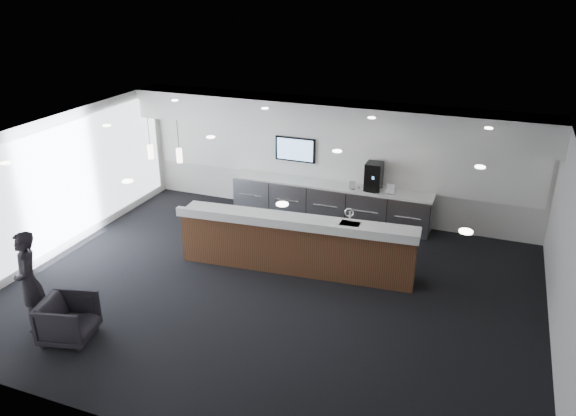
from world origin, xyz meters
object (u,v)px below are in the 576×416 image
at_px(lounge_guest, 29,281).
at_px(armchair, 68,319).
at_px(coffee_machine, 374,176).
at_px(service_counter, 296,244).

bearing_deg(lounge_guest, armchair, 39.32).
bearing_deg(armchair, lounge_guest, 69.98).
xyz_separation_m(armchair, lounge_guest, (-0.81, 0.08, 0.52)).
relative_size(coffee_machine, lounge_guest, 0.37).
bearing_deg(armchair, service_counter, -50.87).
distance_m(service_counter, lounge_guest, 5.04).
distance_m(coffee_machine, armchair, 7.39).
distance_m(armchair, lounge_guest, 0.97).
bearing_deg(coffee_machine, armchair, -120.45).
height_order(coffee_machine, lounge_guest, lounge_guest).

